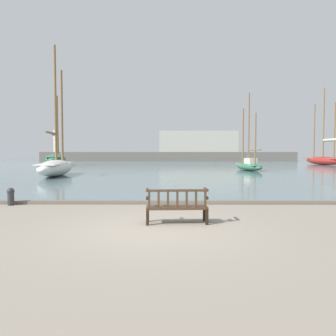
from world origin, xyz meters
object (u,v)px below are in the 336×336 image
object	(u,v)px
park_bench	(177,206)
sailboat_centre_channel	(249,164)
mooring_bollard	(11,195)
sailboat_nearest_starboard	(56,158)
sailboat_outer_port	(56,166)
sailboat_outer_starboard	(324,159)

from	to	relation	value
park_bench	sailboat_centre_channel	size ratio (longest dim) A/B	0.22
mooring_bollard	sailboat_nearest_starboard	bearing A→B (deg)	106.63
sailboat_outer_port	mooring_bollard	size ratio (longest dim) A/B	15.70
park_bench	mooring_bollard	world-z (taller)	park_bench
sailboat_nearest_starboard	mooring_bollard	size ratio (longest dim) A/B	20.17
park_bench	sailboat_outer_port	xyz separation A→B (m)	(-8.78, 16.03, 0.38)
park_bench	sailboat_centre_channel	bearing A→B (deg)	72.15
sailboat_outer_port	sailboat_nearest_starboard	distance (m)	19.27
sailboat_nearest_starboard	mooring_bollard	xyz separation A→B (m)	(9.36, -31.33, -0.69)
sailboat_outer_port	sailboat_centre_channel	bearing A→B (deg)	23.72
sailboat_nearest_starboard	mooring_bollard	bearing A→B (deg)	-73.37
sailboat_outer_port	mooring_bollard	bearing A→B (deg)	-77.14
sailboat_centre_channel	mooring_bollard	bearing A→B (deg)	-123.15
sailboat_centre_channel	sailboat_outer_starboard	bearing A→B (deg)	45.87
sailboat_nearest_starboard	sailboat_outer_starboard	distance (m)	36.69
sailboat_centre_channel	sailboat_outer_port	bearing A→B (deg)	-156.28
sailboat_centre_channel	sailboat_nearest_starboard	world-z (taller)	sailboat_nearest_starboard
sailboat_outer_port	mooring_bollard	xyz separation A→B (m)	(3.00, -13.14, -0.50)
sailboat_outer_port	sailboat_nearest_starboard	bearing A→B (deg)	109.26
sailboat_outer_port	park_bench	bearing A→B (deg)	-61.28
park_bench	sailboat_outer_port	size ratio (longest dim) A/B	0.17
sailboat_centre_channel	mooring_bollard	world-z (taller)	sailboat_centre_channel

